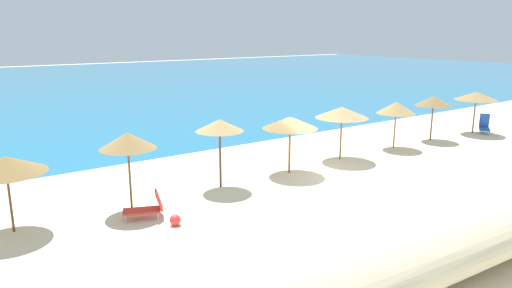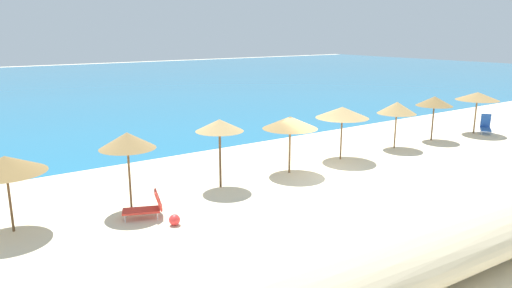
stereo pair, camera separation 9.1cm
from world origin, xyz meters
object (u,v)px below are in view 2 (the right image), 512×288
Objects in this scene: beach_umbrella_8 at (477,96)px; lounge_chair_0 at (486,126)px; beach_umbrella_5 at (342,112)px; beach_ball at (175,220)px; beach_umbrella_1 at (5,164)px; beach_umbrella_7 at (434,101)px; lounge_chair_1 at (147,207)px; beach_umbrella_6 at (397,108)px; beach_umbrella_2 at (127,141)px; beach_umbrella_4 at (290,123)px; beach_umbrella_3 at (220,126)px.

lounge_chair_0 is (0.70, -0.34, -1.87)m from beach_umbrella_8.
beach_umbrella_8 is at bearing -2.16° from beach_umbrella_5.
beach_ball is (-21.32, -2.31, -2.12)m from beach_umbrella_8.
beach_umbrella_7 reaches higher than beach_umbrella_1.
beach_umbrella_1 reaches higher than lounge_chair_0.
beach_umbrella_6 is at bearing -60.94° from lounge_chair_1.
beach_umbrella_6 is 14.96m from lounge_chair_1.
beach_umbrella_2 is 3.23m from beach_ball.
beach_umbrella_8 is (3.77, -0.37, 0.03)m from beach_umbrella_7.
beach_umbrella_1 is 25.69m from beach_umbrella_8.
beach_umbrella_5 is (3.50, 0.32, 0.06)m from beach_umbrella_4.
beach_umbrella_8 is 1.79× the size of lounge_chair_0.
beach_umbrella_1 is 5.42m from beach_ball.
beach_umbrella_6 is 7.99m from lounge_chair_0.
beach_umbrella_3 reaches higher than beach_umbrella_7.
lounge_chair_0 is at bearing -3.67° from beach_umbrella_5.
beach_umbrella_1 is at bearing 150.27° from beach_ball.
beach_umbrella_6 is (18.64, 0.18, 0.00)m from beach_umbrella_1.
beach_umbrella_7 is 1.79× the size of lounge_chair_0.
lounge_chair_0 is at bearing -1.14° from beach_umbrella_1.
beach_umbrella_4 is 1.79× the size of lounge_chair_0.
beach_umbrella_8 is (21.96, 0.15, -0.20)m from beach_umbrella_2.
beach_umbrella_7 is 3.79m from beach_umbrella_8.
beach_umbrella_4 is at bearing -56.78° from lounge_chair_1.
beach_umbrella_4 is 14.57m from beach_umbrella_8.
beach_umbrella_4 reaches higher than lounge_chair_0.
lounge_chair_1 is at bearing -176.80° from beach_umbrella_8.
beach_umbrella_5 is 10.83m from beach_ball.
beach_umbrella_1 is 1.73× the size of lounge_chair_0.
beach_umbrella_7 is (18.19, 0.52, -0.23)m from beach_umbrella_2.
beach_umbrella_5 is at bearing 52.72° from lounge_chair_0.
beach_umbrella_2 is 1.94× the size of lounge_chair_1.
lounge_chair_0 is 22.11m from beach_ball.
beach_umbrella_5 is at bearing 177.84° from beach_umbrella_8.
beach_umbrella_2 is 22.76m from lounge_chair_0.
beach_umbrella_7 is 6.90× the size of beach_ball.
beach_ball is (-6.76, -2.41, -2.09)m from beach_umbrella_4.
lounge_chair_0 is (15.27, -0.44, -1.83)m from beach_umbrella_4.
beach_ball is (4.37, -2.50, -2.01)m from beach_umbrella_1.
beach_umbrella_3 is at bearing 4.43° from beach_umbrella_2.
beach_umbrella_2 is 1.11× the size of beach_umbrella_6.
beach_umbrella_1 is 11.13m from beach_umbrella_4.
beach_umbrella_6 reaches higher than beach_ball.
beach_umbrella_3 is 7.05m from beach_umbrella_5.
beach_umbrella_5 reaches higher than beach_umbrella_8.
beach_umbrella_2 reaches higher than beach_ball.
beach_umbrella_1 is 0.97× the size of beach_umbrella_4.
beach_umbrella_8 reaches higher than beach_umbrella_7.
beach_umbrella_6 is 14.65m from beach_ball.
beach_umbrella_1 reaches higher than lounge_chair_1.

